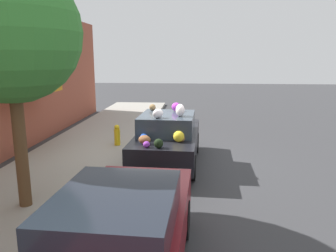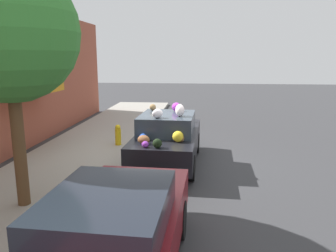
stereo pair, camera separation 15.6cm
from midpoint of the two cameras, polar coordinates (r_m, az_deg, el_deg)
ground_plane at (r=9.64m, az=-0.03°, el=-6.54°), size 60.00×60.00×0.00m
sidewalk_curb at (r=10.23m, az=-15.32°, el=-5.45°), size 24.00×3.20×0.14m
street_tree at (r=6.79m, az=-25.47°, el=14.38°), size 2.59×2.59×4.64m
fire_hydrant at (r=11.12m, az=-8.30°, el=-1.54°), size 0.20×0.20×0.70m
art_car at (r=9.38m, az=0.43°, el=-2.10°), size 4.02×1.81×1.82m
parked_car_plain at (r=4.59m, az=-8.57°, el=-18.43°), size 4.23×1.81×1.40m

